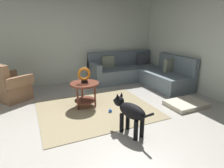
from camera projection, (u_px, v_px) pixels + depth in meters
The scene contains 10 objects.
ground_plane at pixel (103, 129), 3.28m from camera, with size 6.00×6.00×0.10m, color #B7B2A8.
wall_back at pixel (64, 37), 5.42m from camera, with size 6.00×0.12×2.70m, color silver.
area_rug at pixel (97, 109), 3.93m from camera, with size 2.30×1.90×0.01m, color tan.
sectional_couch at pixel (139, 73), 5.72m from camera, with size 2.20×2.25×0.88m.
armchair at pixel (11, 87), 4.34m from camera, with size 0.92×0.99×0.88m.
side_table at pixel (85, 88), 3.95m from camera, with size 0.60×0.60×0.54m.
torus_sculpture at pixel (84, 75), 3.86m from camera, with size 0.28×0.08×0.33m.
dog_bed_mat at pixel (186, 104), 4.10m from camera, with size 0.80×0.60×0.09m, color beige.
dog at pixel (130, 112), 2.97m from camera, with size 0.36×0.83×0.63m.
dog_toy_ball at pixel (110, 111), 3.79m from camera, with size 0.07×0.07×0.07m, color blue.
Camera 1 is at (-1.06, -2.70, 1.68)m, focal length 30.25 mm.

